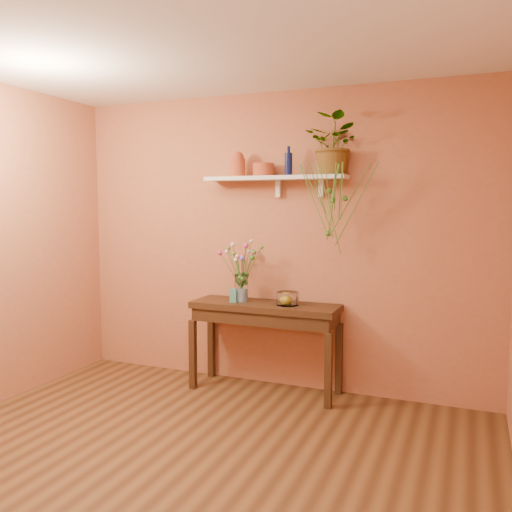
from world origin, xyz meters
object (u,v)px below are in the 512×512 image
spider_plant (335,145)px  glass_bowl (288,299)px  sideboard (265,316)px  bouquet (242,260)px  blue_bottle (288,164)px  terracotta_jug (238,165)px  glass_vase (241,290)px

spider_plant → glass_bowl: size_ratio=2.64×
spider_plant → glass_bowl: (-0.37, -0.13, -1.33)m
sideboard → bouquet: (-0.23, 0.00, 0.50)m
sideboard → blue_bottle: size_ratio=5.26×
terracotta_jug → glass_bowl: terracotta_jug is taller
spider_plant → glass_vase: 1.52m
terracotta_jug → glass_vase: 1.13m
sideboard → spider_plant: 1.62m
sideboard → terracotta_jug: 1.39m
spider_plant → glass_vase: (-0.82, -0.13, -1.28)m
blue_bottle → spider_plant: spider_plant is taller
terracotta_jug → glass_bowl: bearing=-9.2°
sideboard → glass_bowl: bearing=-2.1°
blue_bottle → glass_bowl: blue_bottle is taller
spider_plant → sideboard: bearing=-167.8°
glass_bowl → bouquet: bearing=178.9°
blue_bottle → glass_vase: (-0.42, -0.08, -1.13)m
blue_bottle → glass_vase: size_ratio=0.99×
blue_bottle → spider_plant: 0.43m
sideboard → glass_bowl: size_ratio=6.90×
blue_bottle → bouquet: (-0.41, -0.08, -0.85)m
glass_vase → terracotta_jug: bearing=130.1°
blue_bottle → glass_bowl: (0.03, -0.09, -1.18)m
blue_bottle → bouquet: bearing=-169.0°
terracotta_jug → spider_plant: bearing=3.3°
bouquet → glass_bowl: (0.44, -0.01, -0.33)m
glass_bowl → sideboard: bearing=177.9°
terracotta_jug → glass_vase: bearing=-49.9°
spider_plant → bouquet: 1.30m
spider_plant → glass_bowl: bearing=-160.1°
spider_plant → glass_vase: spider_plant is taller
spider_plant → bouquet: spider_plant is taller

